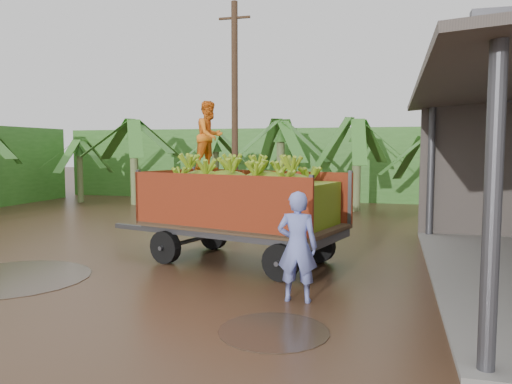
% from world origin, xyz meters
% --- Properties ---
extents(ground, '(100.00, 100.00, 0.00)m').
position_xyz_m(ground, '(0.00, 0.00, 0.00)').
color(ground, black).
rests_on(ground, ground).
extents(hedge_north, '(22.00, 3.00, 3.60)m').
position_xyz_m(hedge_north, '(-2.00, 16.00, 1.80)').
color(hedge_north, '#2D661E').
rests_on(hedge_north, ground).
extents(banana_trailer, '(6.29, 3.27, 3.77)m').
position_xyz_m(banana_trailer, '(0.92, 1.03, 1.37)').
color(banana_trailer, '#AA3218').
rests_on(banana_trailer, ground).
extents(man_blue, '(0.70, 0.47, 1.89)m').
position_xyz_m(man_blue, '(2.69, -1.49, 0.95)').
color(man_blue, '#6D7AC8').
rests_on(man_blue, ground).
extents(utility_pole, '(1.20, 0.24, 8.00)m').
position_xyz_m(utility_pole, '(-1.54, 8.26, 4.06)').
color(utility_pole, '#47301E').
rests_on(utility_pole, ground).
extents(banana_plants, '(24.59, 20.87, 4.10)m').
position_xyz_m(banana_plants, '(-5.14, 6.82, 1.89)').
color(banana_plants, '#2D661E').
rests_on(banana_plants, ground).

